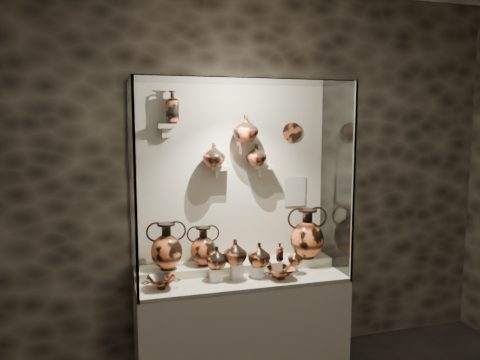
% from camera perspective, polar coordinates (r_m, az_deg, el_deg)
% --- Properties ---
extents(wall_back, '(5.00, 0.02, 3.20)m').
position_cam_1_polar(wall_back, '(4.03, -1.17, 0.21)').
color(wall_back, black).
rests_on(wall_back, ground).
extents(plinth, '(1.70, 0.60, 0.80)m').
position_cam_1_polar(plinth, '(4.05, 0.10, -17.43)').
color(plinth, '#BEB298').
rests_on(plinth, floor).
extents(front_tier, '(1.68, 0.58, 0.03)m').
position_cam_1_polar(front_tier, '(3.90, 0.10, -11.87)').
color(front_tier, beige).
rests_on(front_tier, plinth).
extents(rear_tier, '(1.70, 0.25, 0.10)m').
position_cam_1_polar(rear_tier, '(4.05, -0.61, -10.63)').
color(rear_tier, beige).
rests_on(rear_tier, plinth).
extents(back_panel, '(1.70, 0.03, 1.60)m').
position_cam_1_polar(back_panel, '(4.02, -1.16, 0.20)').
color(back_panel, '#BEB298').
rests_on(back_panel, plinth).
extents(glass_front, '(1.70, 0.01, 1.60)m').
position_cam_1_polar(glass_front, '(3.44, 1.48, -0.98)').
color(glass_front, white).
rests_on(glass_front, plinth).
extents(glass_left, '(0.01, 0.60, 1.60)m').
position_cam_1_polar(glass_left, '(3.58, -13.02, -0.84)').
color(glass_left, white).
rests_on(glass_left, plinth).
extents(glass_right, '(0.01, 0.60, 1.60)m').
position_cam_1_polar(glass_right, '(4.04, 11.71, 0.08)').
color(glass_right, white).
rests_on(glass_right, plinth).
extents(glass_top, '(1.70, 0.60, 0.01)m').
position_cam_1_polar(glass_top, '(3.70, 0.10, 11.95)').
color(glass_top, white).
rests_on(glass_top, back_panel).
extents(frame_post_left, '(0.02, 0.02, 1.60)m').
position_cam_1_polar(frame_post_left, '(3.29, -12.63, -1.51)').
color(frame_post_left, gray).
rests_on(frame_post_left, plinth).
extents(frame_post_right, '(0.02, 0.02, 1.60)m').
position_cam_1_polar(frame_post_right, '(3.78, 13.67, -0.44)').
color(frame_post_right, gray).
rests_on(frame_post_right, plinth).
extents(pedestal_a, '(0.09, 0.09, 0.10)m').
position_cam_1_polar(pedestal_a, '(3.78, -2.95, -11.46)').
color(pedestal_a, silver).
rests_on(pedestal_a, front_tier).
extents(pedestal_b, '(0.09, 0.09, 0.13)m').
position_cam_1_polar(pedestal_b, '(3.82, -0.42, -11.04)').
color(pedestal_b, silver).
rests_on(pedestal_b, front_tier).
extents(pedestal_c, '(0.09, 0.09, 0.09)m').
position_cam_1_polar(pedestal_c, '(3.87, 2.05, -11.09)').
color(pedestal_c, silver).
rests_on(pedestal_c, front_tier).
extents(pedestal_d, '(0.09, 0.09, 0.12)m').
position_cam_1_polar(pedestal_d, '(3.92, 4.31, -10.66)').
color(pedestal_d, silver).
rests_on(pedestal_d, front_tier).
extents(pedestal_e, '(0.09, 0.09, 0.08)m').
position_cam_1_polar(pedestal_e, '(3.97, 6.24, -10.73)').
color(pedestal_e, silver).
rests_on(pedestal_e, front_tier).
extents(bracket_ul, '(0.14, 0.12, 0.04)m').
position_cam_1_polar(bracket_ul, '(3.81, -8.94, 6.52)').
color(bracket_ul, '#BEB298').
rests_on(bracket_ul, back_panel).
extents(bracket_ca, '(0.14, 0.12, 0.04)m').
position_cam_1_polar(bracket_ca, '(3.91, -2.29, 1.48)').
color(bracket_ca, '#BEB298').
rests_on(bracket_ca, back_panel).
extents(bracket_cb, '(0.10, 0.12, 0.04)m').
position_cam_1_polar(bracket_cb, '(3.95, 0.52, 4.45)').
color(bracket_cb, '#BEB298').
rests_on(bracket_cb, back_panel).
extents(bracket_cc, '(0.14, 0.12, 0.04)m').
position_cam_1_polar(bracket_cc, '(4.02, 2.98, 1.63)').
color(bracket_cc, '#BEB298').
rests_on(bracket_cc, back_panel).
extents(amphora_left, '(0.32, 0.32, 0.38)m').
position_cam_1_polar(amphora_left, '(3.83, -8.95, -7.97)').
color(amphora_left, '#D35D28').
rests_on(amphora_left, rear_tier).
extents(amphora_mid, '(0.27, 0.27, 0.33)m').
position_cam_1_polar(amphora_mid, '(3.91, -4.51, -8.02)').
color(amphora_mid, '#C24822').
rests_on(amphora_mid, rear_tier).
extents(amphora_right, '(0.46, 0.46, 0.44)m').
position_cam_1_polar(amphora_right, '(4.13, 8.16, -6.47)').
color(amphora_right, '#D35D28').
rests_on(amphora_right, rear_tier).
extents(jug_a, '(0.20, 0.20, 0.18)m').
position_cam_1_polar(jug_a, '(3.75, -2.85, -9.41)').
color(jug_a, '#D35D28').
rests_on(jug_a, pedestal_a).
extents(jug_b, '(0.23, 0.23, 0.20)m').
position_cam_1_polar(jug_b, '(3.75, -0.60, -8.74)').
color(jug_b, '#C24822').
rests_on(jug_b, pedestal_b).
extents(jug_c, '(0.22, 0.22, 0.19)m').
position_cam_1_polar(jug_c, '(3.83, 2.33, -9.07)').
color(jug_c, '#D35D28').
rests_on(jug_c, pedestal_c).
extents(jug_e, '(0.16, 0.16, 0.13)m').
position_cam_1_polar(jug_e, '(3.94, 6.71, -9.32)').
color(jug_e, '#D35D28').
rests_on(jug_e, pedestal_e).
extents(lekythos_small, '(0.08, 0.08, 0.17)m').
position_cam_1_polar(lekythos_small, '(3.88, 4.85, -8.61)').
color(lekythos_small, '#C24822').
rests_on(lekythos_small, pedestal_d).
extents(kylix_left, '(0.28, 0.24, 0.11)m').
position_cam_1_polar(kylix_left, '(3.66, -9.59, -12.09)').
color(kylix_left, '#C24822').
rests_on(kylix_left, front_tier).
extents(kylix_right, '(0.30, 0.27, 0.11)m').
position_cam_1_polar(kylix_right, '(3.83, 5.00, -11.13)').
color(kylix_right, '#D35D28').
rests_on(kylix_right, front_tier).
extents(lekythos_tall, '(0.15, 0.15, 0.30)m').
position_cam_1_polar(lekythos_tall, '(3.81, -8.25, 9.02)').
color(lekythos_tall, '#D35D28').
rests_on(lekythos_tall, bracket_ul).
extents(ovoid_vase_a, '(0.24, 0.24, 0.19)m').
position_cam_1_polar(ovoid_vase_a, '(3.84, -3.21, 3.08)').
color(ovoid_vase_a, '#C24822').
rests_on(ovoid_vase_a, bracket_ca).
extents(ovoid_vase_b, '(0.27, 0.27, 0.22)m').
position_cam_1_polar(ovoid_vase_b, '(3.89, 0.69, 6.30)').
color(ovoid_vase_b, '#C24822').
rests_on(ovoid_vase_b, bracket_cb).
extents(ovoid_vase_c, '(0.18, 0.18, 0.18)m').
position_cam_1_polar(ovoid_vase_c, '(3.95, 2.02, 3.11)').
color(ovoid_vase_c, '#C24822').
rests_on(ovoid_vase_c, bracket_cc).
extents(wall_plate, '(0.17, 0.02, 0.17)m').
position_cam_1_polar(wall_plate, '(4.14, 6.36, 5.81)').
color(wall_plate, '#9B3F1E').
rests_on(wall_plate, back_panel).
extents(info_placard, '(0.20, 0.01, 0.26)m').
position_cam_1_polar(info_placard, '(4.21, 6.74, -1.40)').
color(info_placard, beige).
rests_on(info_placard, back_panel).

